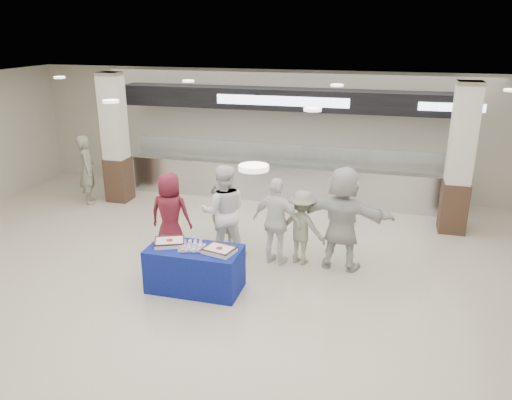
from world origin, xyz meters
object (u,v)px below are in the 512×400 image
(sheet_cake_right, at_px, (219,250))
(soldier_a, at_px, (224,205))
(sheet_cake_left, at_px, (170,242))
(display_table, at_px, (195,269))
(civilian_maroon, at_px, (170,214))
(cupcake_tray, at_px, (192,246))
(chef_tall, at_px, (224,212))
(chef_short, at_px, (277,222))
(soldier_bg, at_px, (88,170))
(civilian_white, at_px, (342,218))
(soldier_b, at_px, (302,227))

(sheet_cake_right, relative_size, soldier_a, 0.33)
(sheet_cake_left, distance_m, sheet_cake_right, 0.91)
(display_table, relative_size, sheet_cake_right, 2.82)
(civilian_maroon, bearing_deg, sheet_cake_left, 110.53)
(display_table, bearing_deg, civilian_maroon, 128.78)
(cupcake_tray, distance_m, chef_tall, 1.38)
(chef_short, bearing_deg, chef_tall, 11.98)
(display_table, height_order, chef_short, chef_short)
(civilian_maroon, distance_m, chef_tall, 1.04)
(chef_tall, bearing_deg, sheet_cake_right, 87.81)
(soldier_bg, bearing_deg, civilian_white, -134.93)
(sheet_cake_left, height_order, cupcake_tray, sheet_cake_left)
(civilian_maroon, relative_size, chef_short, 0.98)
(display_table, bearing_deg, soldier_b, 43.91)
(soldier_bg, bearing_deg, display_table, -157.24)
(cupcake_tray, distance_m, soldier_b, 2.17)
(chef_short, bearing_deg, cupcake_tray, 64.03)
(sheet_cake_left, relative_size, chef_short, 0.36)
(chef_tall, height_order, chef_short, chef_tall)
(display_table, xyz_separation_m, soldier_b, (1.55, 1.47, 0.33))
(civilian_maroon, bearing_deg, soldier_b, -176.91)
(soldier_a, xyz_separation_m, soldier_b, (1.66, -0.43, -0.13))
(sheet_cake_right, relative_size, cupcake_tray, 1.05)
(chef_short, bearing_deg, soldier_bg, -7.21)
(soldier_b, bearing_deg, soldier_bg, -2.29)
(sheet_cake_right, height_order, soldier_bg, soldier_bg)
(cupcake_tray, relative_size, chef_tall, 0.29)
(chef_short, height_order, soldier_bg, soldier_bg)
(soldier_b, bearing_deg, sheet_cake_right, 71.04)
(chef_short, bearing_deg, sheet_cake_right, 79.33)
(display_table, bearing_deg, soldier_bg, 140.75)
(chef_short, bearing_deg, soldier_b, -145.84)
(cupcake_tray, xyz_separation_m, chef_short, (1.14, 1.32, 0.04))
(soldier_a, relative_size, civilian_white, 0.87)
(sheet_cake_right, distance_m, civilian_maroon, 1.89)
(sheet_cake_right, bearing_deg, soldier_b, 54.29)
(cupcake_tray, bearing_deg, civilian_maroon, 127.43)
(civilian_maroon, bearing_deg, soldier_a, -143.56)
(display_table, bearing_deg, soldier_a, 93.77)
(cupcake_tray, height_order, soldier_bg, soldier_bg)
(cupcake_tray, bearing_deg, display_table, 4.88)
(civilian_maroon, relative_size, soldier_b, 1.15)
(sheet_cake_right, bearing_deg, soldier_bg, 143.04)
(cupcake_tray, bearing_deg, soldier_bg, 140.23)
(civilian_maroon, xyz_separation_m, soldier_b, (2.51, 0.27, -0.11))
(display_table, height_order, sheet_cake_right, sheet_cake_right)
(sheet_cake_right, distance_m, soldier_bg, 5.81)
(sheet_cake_right, relative_size, soldier_bg, 0.32)
(civilian_maroon, xyz_separation_m, civilian_white, (3.24, 0.24, 0.15))
(chef_tall, xyz_separation_m, chef_short, (1.04, -0.05, -0.08))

